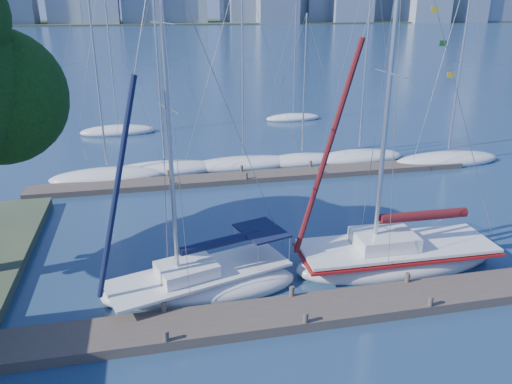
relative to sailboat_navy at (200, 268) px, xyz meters
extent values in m
plane|color=navy|center=(3.44, -2.57, -1.14)|extent=(700.00, 700.00, 0.00)
cube|color=#4A3F36|center=(3.44, -2.57, -0.94)|extent=(26.00, 2.00, 0.40)
cube|color=#4A3F36|center=(5.44, 13.43, -0.96)|extent=(30.00, 1.80, 0.36)
cube|color=#38472D|center=(3.44, 317.43, -1.14)|extent=(800.00, 100.00, 1.50)
ellipsoid|color=silver|center=(0.00, 0.00, -0.91)|extent=(8.48, 4.85, 1.41)
cube|color=silver|center=(0.00, 0.00, -0.25)|extent=(7.85, 4.48, 0.11)
cube|color=silver|center=(-0.54, -0.16, 0.08)|extent=(2.66, 2.29, 0.52)
cylinder|color=silver|center=(-0.90, -0.27, 6.02)|extent=(0.17, 0.17, 12.44)
cylinder|color=silver|center=(0.93, 0.28, 0.84)|extent=(3.68, 1.19, 0.09)
cylinder|color=black|center=(0.93, 0.28, 0.93)|extent=(3.47, 1.37, 0.38)
cube|color=black|center=(2.78, 0.84, 1.03)|extent=(2.27, 2.64, 0.08)
ellipsoid|color=silver|center=(8.92, 0.29, -0.87)|extent=(9.48, 3.25, 1.65)
cube|color=silver|center=(8.92, 0.29, -0.09)|extent=(8.78, 2.99, 0.13)
cube|color=silver|center=(8.26, 0.30, 0.29)|extent=(2.68, 2.05, 0.61)
cylinder|color=silver|center=(7.82, 0.31, 6.85)|extent=(0.20, 0.20, 13.78)
cylinder|color=silver|center=(10.05, 0.27, 1.17)|extent=(4.47, 0.19, 0.11)
cylinder|color=#460F10|center=(10.05, 0.27, 1.29)|extent=(4.12, 0.51, 0.44)
cube|color=maroon|center=(8.92, 0.29, -0.28)|extent=(8.98, 3.12, 0.11)
ellipsoid|color=silver|center=(-4.57, 15.34, -0.92)|extent=(8.04, 3.97, 1.23)
cylinder|color=silver|center=(-4.57, 15.34, 6.66)|extent=(0.13, 0.13, 13.36)
ellipsoid|color=silver|center=(-0.72, 16.22, -0.93)|extent=(8.14, 4.52, 1.18)
cylinder|color=silver|center=(-0.72, 16.22, 5.46)|extent=(0.13, 0.13, 11.07)
ellipsoid|color=silver|center=(4.97, 16.28, -0.94)|extent=(8.90, 3.55, 1.12)
cylinder|color=silver|center=(4.97, 16.28, 6.35)|extent=(0.12, 0.12, 12.93)
ellipsoid|color=silver|center=(9.42, 16.23, -0.95)|extent=(6.81, 4.55, 1.06)
cylinder|color=silver|center=(9.42, 16.23, 4.67)|extent=(0.12, 0.12, 9.68)
ellipsoid|color=silver|center=(13.87, 16.01, -0.92)|extent=(7.44, 4.28, 1.20)
cylinder|color=silver|center=(13.87, 16.01, 6.98)|extent=(0.13, 0.13, 14.05)
ellipsoid|color=silver|center=(20.07, 13.93, -0.91)|extent=(8.63, 5.74, 1.26)
cylinder|color=silver|center=(20.07, 13.93, 7.10)|extent=(0.14, 0.14, 14.20)
ellipsoid|color=silver|center=(-4.42, 28.56, -0.93)|extent=(7.16, 4.30, 1.17)
cylinder|color=silver|center=(-4.42, 28.56, 6.71)|extent=(0.13, 0.13, 13.59)
ellipsoid|color=silver|center=(12.97, 30.71, -0.96)|extent=(5.75, 2.18, 0.97)
cylinder|color=silver|center=(12.97, 30.71, 4.95)|extent=(0.11, 0.11, 10.42)
camera|label=1|loc=(-1.57, -18.01, 10.13)|focal=35.00mm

